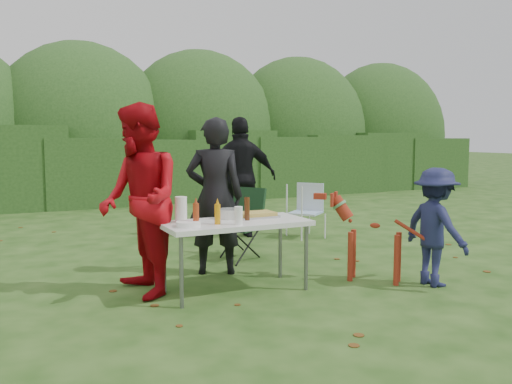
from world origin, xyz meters
name	(u,v)px	position (x,y,z in m)	size (l,w,h in m)	color
ground	(235,298)	(0.00, 0.00, 0.00)	(80.00, 80.00, 0.00)	#1E4211
hedge_row	(93,169)	(0.00, 8.00, 0.85)	(22.00, 1.40, 1.70)	#23471C
shrub_backdrop	(82,136)	(0.00, 9.60, 1.60)	(20.00, 2.60, 3.20)	#3D6628
folding_table	(236,226)	(0.11, 0.21, 0.69)	(1.50, 0.70, 0.74)	silver
person_cook	(215,196)	(0.20, 1.00, 0.91)	(0.66, 0.44, 1.82)	black
person_red_jacket	(140,200)	(-0.81, 0.50, 0.97)	(0.94, 0.74, 1.94)	#AB0810
person_black_puffy	(241,177)	(1.44, 2.95, 0.95)	(1.12, 0.47, 1.91)	black
child	(436,227)	(2.13, -0.52, 0.64)	(0.82, 0.47, 1.27)	#191D44
dog	(375,239)	(1.65, -0.11, 0.48)	(1.00, 0.40, 0.95)	maroon
camping_chair	(240,223)	(0.78, 1.59, 0.47)	(0.58, 0.58, 0.93)	#16351C
lawn_chair	(306,210)	(2.34, 2.47, 0.43)	(0.51, 0.51, 0.86)	#4E8BC0
food_tray	(256,216)	(0.41, 0.35, 0.75)	(0.45, 0.30, 0.02)	#B7B7BA
focaccia_bread	(256,214)	(0.41, 0.35, 0.78)	(0.40, 0.26, 0.04)	gold
mustard_bottle	(218,214)	(-0.14, 0.10, 0.84)	(0.06, 0.06, 0.20)	orange
ketchup_bottle	(196,215)	(-0.36, 0.11, 0.85)	(0.06, 0.06, 0.22)	#9F3618
beer_bottle	(247,209)	(0.23, 0.20, 0.86)	(0.06, 0.06, 0.24)	#47230F
paper_towel_roll	(181,209)	(-0.42, 0.38, 0.87)	(0.12, 0.12, 0.26)	white
cup_stack	(239,216)	(0.04, -0.02, 0.83)	(0.08, 0.08, 0.18)	white
pasta_bowl	(230,214)	(0.12, 0.40, 0.79)	(0.26, 0.26, 0.10)	silver
plate_stack	(188,224)	(-0.44, 0.09, 0.77)	(0.24, 0.24, 0.05)	white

